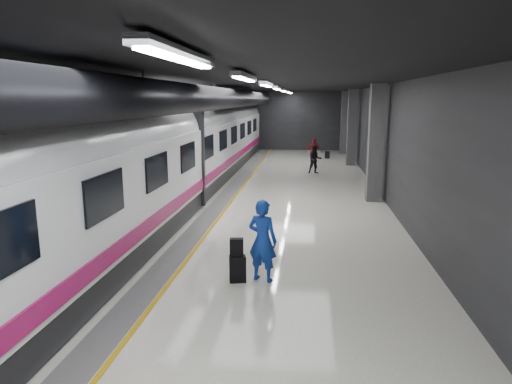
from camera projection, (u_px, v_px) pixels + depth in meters
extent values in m
plane|color=white|center=(252.00, 209.00, 16.55)|extent=(40.00, 40.00, 0.00)
cube|color=black|center=(252.00, 82.00, 15.65)|extent=(10.00, 40.00, 0.02)
cube|color=#28282B|center=(283.00, 121.00, 35.56)|extent=(10.00, 0.02, 4.50)
cube|color=#28282B|center=(116.00, 146.00, 16.66)|extent=(0.02, 40.00, 4.50)
cube|color=#28282B|center=(397.00, 149.00, 15.54)|extent=(0.02, 40.00, 4.50)
cube|color=slate|center=(215.00, 208.00, 16.70)|extent=(0.65, 39.80, 0.01)
cube|color=gold|center=(226.00, 208.00, 16.65)|extent=(0.10, 39.80, 0.01)
cylinder|color=black|center=(215.00, 98.00, 15.90)|extent=(0.80, 38.00, 0.80)
cube|color=silver|center=(181.00, 54.00, 4.89)|extent=(0.22, 2.60, 0.10)
cube|color=silver|center=(245.00, 77.00, 9.76)|extent=(0.22, 2.60, 0.10)
cube|color=silver|center=(266.00, 84.00, 14.63)|extent=(0.22, 2.60, 0.10)
cube|color=silver|center=(277.00, 88.00, 19.49)|extent=(0.22, 2.60, 0.10)
cube|color=silver|center=(284.00, 90.00, 24.36)|extent=(0.22, 2.60, 0.10)
cube|color=silver|center=(288.00, 92.00, 29.23)|extent=(0.22, 2.60, 0.10)
cube|color=silver|center=(291.00, 92.00, 33.12)|extent=(0.22, 2.60, 0.10)
cube|color=#515154|center=(375.00, 143.00, 17.53)|extent=(0.55, 0.55, 4.50)
cube|color=#515154|center=(352.00, 128.00, 27.27)|extent=(0.55, 0.55, 4.50)
cube|color=#515154|center=(345.00, 123.00, 33.11)|extent=(0.55, 0.55, 4.50)
cube|color=black|center=(165.00, 198.00, 16.84)|extent=(2.80, 38.00, 0.60)
cube|color=white|center=(163.00, 160.00, 16.56)|extent=(2.90, 38.00, 2.20)
cylinder|color=white|center=(162.00, 134.00, 16.37)|extent=(2.80, 38.00, 2.80)
cube|color=#980D4F|center=(203.00, 183.00, 16.56)|extent=(0.04, 38.00, 0.35)
cube|color=black|center=(163.00, 153.00, 16.51)|extent=(3.05, 0.25, 3.80)
cube|color=black|center=(105.00, 196.00, 8.53)|extent=(0.05, 1.60, 0.85)
cube|color=black|center=(157.00, 171.00, 11.45)|extent=(0.05, 1.60, 0.85)
cube|color=black|center=(188.00, 157.00, 14.37)|extent=(0.05, 1.60, 0.85)
cube|color=black|center=(209.00, 147.00, 17.29)|extent=(0.05, 1.60, 0.85)
cube|color=black|center=(223.00, 140.00, 20.21)|extent=(0.05, 1.60, 0.85)
cube|color=black|center=(234.00, 135.00, 23.13)|extent=(0.05, 1.60, 0.85)
cube|color=black|center=(243.00, 131.00, 26.05)|extent=(0.05, 1.60, 0.85)
cube|color=black|center=(249.00, 128.00, 28.97)|extent=(0.05, 1.60, 0.85)
cube|color=black|center=(255.00, 125.00, 31.89)|extent=(0.05, 1.60, 0.85)
imported|color=#1939C1|center=(263.00, 240.00, 9.90)|extent=(0.78, 0.64, 1.83)
cube|color=black|center=(238.00, 269.00, 9.95)|extent=(0.40, 0.30, 0.58)
cube|color=black|center=(237.00, 247.00, 9.88)|extent=(0.31, 0.19, 0.39)
imported|color=black|center=(315.00, 159.00, 24.39)|extent=(0.84, 0.71, 1.51)
imported|color=maroon|center=(313.00, 152.00, 26.92)|extent=(1.06, 0.59, 1.70)
cube|color=black|center=(327.00, 155.00, 30.73)|extent=(0.33, 0.23, 0.47)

